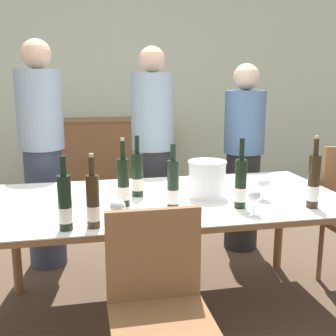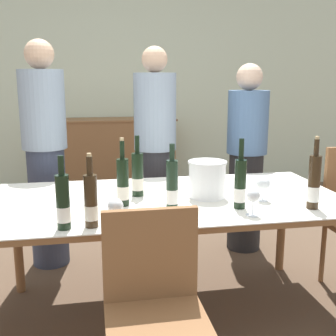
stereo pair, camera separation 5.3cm
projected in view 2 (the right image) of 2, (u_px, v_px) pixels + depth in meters
ground_plane at (168, 311)px, 2.65m from camera, size 12.00×12.00×0.00m
back_wall at (125, 81)px, 5.21m from camera, size 8.00×0.10×2.80m
sideboard_cabinet at (114, 158)px, 5.10m from camera, size 1.47×0.46×0.96m
dining_table at (168, 207)px, 2.50m from camera, size 2.08×1.05×0.74m
ice_bucket at (207, 178)px, 2.48m from camera, size 0.23×0.23×0.22m
wine_bottle_0 at (138, 175)px, 2.51m from camera, size 0.07×0.07×0.36m
wine_bottle_1 at (123, 183)px, 2.32m from camera, size 0.07×0.07×0.38m
wine_bottle_2 at (63, 203)px, 1.95m from camera, size 0.07×0.07×0.35m
wine_bottle_3 at (91, 202)px, 1.98m from camera, size 0.06×0.06×0.36m
wine_bottle_4 at (314, 183)px, 2.26m from camera, size 0.07×0.07×0.39m
wine_bottle_5 at (240, 185)px, 2.27m from camera, size 0.06×0.06×0.38m
wine_bottle_6 at (172, 186)px, 2.23m from camera, size 0.06×0.06×0.36m
wine_glass_0 at (115, 207)px, 2.00m from camera, size 0.08×0.08×0.14m
wine_glass_1 at (263, 185)px, 2.41m from camera, size 0.08×0.08×0.14m
wine_glass_2 at (253, 197)px, 2.14m from camera, size 0.07×0.07×0.14m
chair_near_front at (154, 300)px, 1.77m from camera, size 0.42×0.42×0.88m
person_host at (45, 156)px, 3.16m from camera, size 0.33×0.33×1.71m
person_guest_left at (155, 155)px, 3.33m from camera, size 0.33×0.33×1.67m
person_guest_right at (246, 159)px, 3.48m from camera, size 0.33×0.33×1.55m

